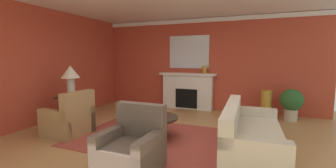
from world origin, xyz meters
TOP-DOWN VIEW (x-y plane):
  - ground_plane at (0.00, 0.00)m, footprint 8.50×8.50m
  - wall_fireplace at (0.00, 3.11)m, footprint 7.14×0.12m
  - wall_window at (-3.33, 0.30)m, footprint 0.12×6.70m
  - crown_moulding at (0.00, 3.03)m, footprint 7.14×0.08m
  - area_rug at (-0.27, 0.05)m, footprint 3.16×2.22m
  - fireplace at (-0.41, 2.90)m, footprint 1.80×0.35m
  - mantel_mirror at (-0.41, 3.02)m, footprint 1.30×0.04m
  - sofa at (1.58, -0.09)m, footprint 0.97×2.13m
  - armchair_near_window at (-2.02, -0.43)m, footprint 0.84×0.84m
  - armchair_facing_fireplace at (0.02, -1.30)m, footprint 0.82×0.82m
  - coffee_table at (-0.27, 0.05)m, footprint 1.00×1.00m
  - side_table at (-2.54, 0.18)m, footprint 0.56×0.56m
  - table_lamp at (-2.54, 0.18)m, footprint 0.44×0.44m
  - vase_tall_corner at (1.90, 2.60)m, footprint 0.28×0.28m
  - vase_mantel_right at (0.14, 2.85)m, footprint 0.13×0.13m
  - book_red_cover at (-0.14, 0.18)m, footprint 0.24×0.21m
  - potted_plant at (2.50, 2.54)m, footprint 0.56×0.56m

SIDE VIEW (x-z plane):
  - ground_plane at x=0.00m, z-range 0.00..0.00m
  - area_rug at x=-0.27m, z-range 0.00..0.01m
  - sofa at x=1.58m, z-range -0.13..0.72m
  - armchair_near_window at x=-2.02m, z-range -0.17..0.78m
  - armchair_facing_fireplace at x=0.02m, z-range -0.17..0.78m
  - coffee_table at x=-0.27m, z-range 0.11..0.56m
  - vase_tall_corner at x=1.90m, z-range 0.00..0.76m
  - side_table at x=-2.54m, z-range 0.05..0.75m
  - book_red_cover at x=-0.14m, z-range 0.45..0.49m
  - potted_plant at x=2.50m, z-range 0.08..0.91m
  - fireplace at x=-0.41m, z-range -0.03..1.12m
  - table_lamp at x=-2.54m, z-range 0.85..1.60m
  - vase_mantel_right at x=0.14m, z-range 1.15..1.39m
  - wall_fireplace at x=0.00m, z-range 0.00..2.86m
  - wall_window at x=-3.33m, z-range 0.00..2.86m
  - mantel_mirror at x=-0.41m, z-range 1.30..2.33m
  - crown_moulding at x=0.00m, z-range 2.72..2.84m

